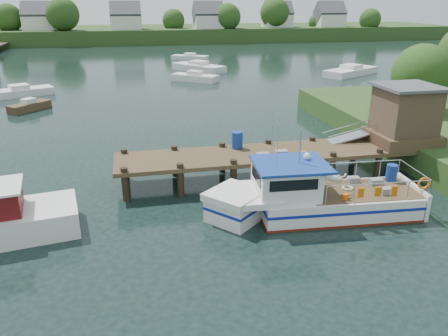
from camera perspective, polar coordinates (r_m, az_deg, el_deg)
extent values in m
plane|color=black|center=(22.15, 1.73, -1.58)|extent=(160.00, 160.00, 0.00)
cylinder|color=#332114|center=(32.77, 23.78, 6.96)|extent=(0.50, 0.50, 3.05)
sphere|color=#294819|center=(32.34, 24.42, 11.14)|extent=(3.90, 3.90, 3.90)
cube|color=#2C471D|center=(104.20, -9.68, 16.88)|extent=(140.00, 24.00, 3.00)
cylinder|color=#332114|center=(101.71, -26.09, 15.43)|extent=(0.60, 0.60, 4.20)
sphere|color=#294819|center=(101.56, -26.38, 17.16)|extent=(5.54, 5.54, 5.54)
cylinder|color=#332114|center=(95.81, -20.04, 16.21)|extent=(0.60, 0.60, 4.80)
sphere|color=#294819|center=(95.65, -20.32, 18.32)|extent=(6.34, 6.34, 6.34)
cylinder|color=#332114|center=(97.11, -13.15, 16.41)|extent=(0.60, 0.60, 3.00)
sphere|color=#294819|center=(96.97, -13.26, 17.72)|extent=(3.96, 3.96, 3.96)
cylinder|color=#332114|center=(99.57, -6.54, 17.08)|extent=(0.60, 0.60, 3.60)
sphere|color=#294819|center=(99.42, -6.61, 18.61)|extent=(4.75, 4.75, 4.75)
cylinder|color=#332114|center=(97.33, 0.46, 17.30)|extent=(0.60, 0.60, 4.20)
sphere|color=#294819|center=(97.18, 0.47, 19.13)|extent=(5.54, 5.54, 5.54)
cylinder|color=#332114|center=(102.15, 6.54, 17.52)|extent=(0.60, 0.60, 4.80)
sphere|color=#294819|center=(101.99, 6.63, 19.51)|extent=(6.34, 6.34, 6.34)
cylinder|color=#332114|center=(107.98, 11.98, 16.92)|extent=(0.60, 0.60, 3.00)
sphere|color=#294819|center=(107.86, 12.07, 18.10)|extent=(3.96, 3.96, 3.96)
cylinder|color=#332114|center=(109.29, 18.38, 16.54)|extent=(0.60, 0.60, 3.60)
sphere|color=#294819|center=(109.16, 18.54, 17.93)|extent=(4.75, 4.75, 4.75)
cube|color=silver|center=(99.43, -22.92, 16.91)|extent=(6.00, 5.00, 3.00)
cube|color=#47474C|center=(99.36, -23.08, 18.00)|extent=(6.20, 5.09, 5.09)
cube|color=silver|center=(96.95, -12.65, 17.93)|extent=(6.00, 5.00, 3.00)
cube|color=#47474C|center=(96.88, -12.75, 19.05)|extent=(6.20, 5.09, 5.09)
cube|color=silver|center=(97.43, -2.09, 18.41)|extent=(6.00, 5.00, 3.00)
cube|color=#47474C|center=(97.36, -2.10, 19.52)|extent=(6.20, 5.09, 5.09)
cube|color=silver|center=(103.33, 6.95, 18.43)|extent=(6.00, 5.00, 3.00)
cube|color=#47474C|center=(103.26, 7.00, 19.48)|extent=(6.20, 5.09, 5.09)
cube|color=silver|center=(106.84, 13.56, 18.11)|extent=(6.00, 5.00, 3.00)
cube|color=#47474C|center=(106.78, 13.65, 19.12)|extent=(6.20, 5.09, 5.09)
cube|color=#493622|center=(22.22, 6.78, 1.94)|extent=(16.00, 3.00, 0.20)
cylinder|color=black|center=(20.16, -12.75, -2.48)|extent=(0.32, 0.32, 1.90)
cylinder|color=black|center=(22.57, -12.75, 0.11)|extent=(0.32, 0.32, 1.90)
cylinder|color=black|center=(20.24, -5.67, -1.94)|extent=(0.32, 0.32, 1.90)
cylinder|color=black|center=(22.65, -6.43, 0.58)|extent=(0.32, 0.32, 1.90)
cylinder|color=black|center=(20.62, 1.24, -1.39)|extent=(0.32, 0.32, 1.90)
cylinder|color=black|center=(22.99, -0.23, 1.04)|extent=(0.32, 0.32, 1.90)
cylinder|color=black|center=(21.30, 7.81, -0.84)|extent=(0.32, 0.32, 1.90)
cylinder|color=black|center=(23.60, 5.73, 1.46)|extent=(0.32, 0.32, 1.90)
cylinder|color=black|center=(22.23, 13.89, -0.32)|extent=(0.32, 0.32, 1.90)
cylinder|color=black|center=(24.44, 11.33, 1.85)|extent=(0.32, 0.32, 1.90)
cylinder|color=black|center=(23.40, 19.43, 0.15)|extent=(0.32, 0.32, 1.90)
cylinder|color=black|center=(25.51, 16.51, 2.19)|extent=(0.32, 0.32, 1.90)
cylinder|color=black|center=(24.76, 24.40, 0.57)|extent=(0.32, 0.32, 1.90)
cylinder|color=black|center=(26.77, 21.25, 2.49)|extent=(0.32, 0.32, 1.90)
cube|color=#493622|center=(25.17, 22.15, 3.75)|extent=(3.20, 3.00, 0.60)
cube|color=#483628|center=(24.83, 22.60, 6.83)|extent=(2.60, 2.60, 2.40)
cube|color=#47474C|center=(24.57, 23.02, 9.76)|extent=(3.00, 3.00, 0.15)
cube|color=#A5A8AD|center=(24.74, 16.56, 4.05)|extent=(3.34, 0.90, 0.79)
cylinder|color=silver|center=(24.27, 17.12, 4.90)|extent=(3.34, 0.05, 0.76)
cylinder|color=silver|center=(24.94, 16.25, 5.41)|extent=(3.34, 0.05, 0.76)
cube|color=slate|center=(20.94, 5.08, 1.55)|extent=(0.60, 0.40, 0.30)
cube|color=slate|center=(21.42, 7.49, 1.91)|extent=(0.60, 0.40, 0.30)
cylinder|color=#D55D0C|center=(21.50, 10.26, 1.79)|extent=(0.30, 0.30, 0.28)
cylinder|color=navy|center=(22.38, 1.73, 3.68)|extent=(0.56, 0.56, 0.85)
cube|color=silver|center=(19.17, 14.43, -4.39)|extent=(6.70, 3.07, 1.00)
cube|color=silver|center=(18.03, 1.44, -5.36)|extent=(2.61, 2.61, 1.00)
cube|color=silver|center=(17.76, 1.45, -3.54)|extent=(2.86, 2.85, 0.30)
cube|color=silver|center=(17.93, 4.21, -3.45)|extent=(1.91, 2.60, 0.26)
cube|color=navy|center=(19.12, 14.46, -4.05)|extent=(6.79, 3.11, 0.12)
cube|color=navy|center=(17.98, 1.44, -5.00)|extent=(2.65, 2.65, 0.12)
cube|color=#641C0E|center=(19.37, 14.30, -5.62)|extent=(6.79, 3.09, 0.12)
cube|color=#493622|center=(19.38, 17.43, -2.78)|extent=(4.86, 2.68, 0.03)
cube|color=silver|center=(20.63, 23.24, -3.39)|extent=(0.36, 2.62, 1.18)
cube|color=silver|center=(17.99, 8.05, -1.61)|extent=(2.59, 2.43, 1.31)
cube|color=black|center=(16.88, 9.13, -2.27)|extent=(1.91, 0.17, 0.44)
cube|color=black|center=(18.91, 7.17, 0.44)|extent=(1.91, 0.17, 0.44)
cube|color=black|center=(17.60, 4.25, -1.05)|extent=(0.15, 1.57, 0.44)
cube|color=navy|center=(17.78, 8.71, 0.50)|extent=(3.13, 2.73, 0.10)
cylinder|color=silver|center=(17.64, 9.93, 2.80)|extent=(0.07, 0.07, 1.39)
cylinder|color=silver|center=(16.85, 7.04, 3.33)|extent=(0.02, 0.02, 2.09)
cylinder|color=silver|center=(17.65, 6.33, 4.19)|extent=(0.02, 0.02, 2.09)
sphere|color=silver|center=(18.27, 10.80, 1.50)|extent=(0.33, 0.33, 0.31)
cylinder|color=silver|center=(18.14, 19.64, -1.89)|extent=(4.35, 0.34, 0.04)
cylinder|color=silver|center=(20.14, 16.62, 0.73)|extent=(4.35, 0.34, 0.04)
cylinder|color=silver|center=(20.17, 23.70, -0.17)|extent=(0.21, 2.39, 0.04)
cylinder|color=silver|center=(17.44, 13.21, -3.59)|extent=(0.04, 0.04, 0.83)
cylinder|color=silver|center=(19.52, 10.77, -0.69)|extent=(0.04, 0.04, 0.83)
cylinder|color=silver|center=(17.87, 16.61, -3.32)|extent=(0.04, 0.04, 0.83)
cylinder|color=silver|center=(19.90, 13.87, -0.51)|extent=(0.04, 0.04, 0.83)
cylinder|color=silver|center=(18.36, 19.84, -3.06)|extent=(0.04, 0.04, 0.83)
cylinder|color=silver|center=(20.33, 16.84, -0.34)|extent=(0.04, 0.04, 0.83)
cylinder|color=silver|center=(18.90, 22.90, -2.80)|extent=(0.04, 0.04, 0.83)
cylinder|color=silver|center=(20.82, 19.67, -0.18)|extent=(0.04, 0.04, 0.83)
cylinder|color=silver|center=(19.37, 25.23, -2.59)|extent=(0.04, 0.04, 0.83)
cylinder|color=silver|center=(21.26, 21.87, -0.06)|extent=(0.04, 0.04, 0.83)
cube|color=slate|center=(19.28, 20.46, -2.81)|extent=(0.55, 0.38, 0.28)
cube|color=slate|center=(20.05, 19.22, -1.73)|extent=(0.55, 0.38, 0.28)
cube|color=slate|center=(19.97, 16.56, -1.50)|extent=(0.50, 0.36, 0.28)
cylinder|color=navy|center=(20.65, 21.04, -0.60)|extent=(0.52, 0.52, 0.77)
cylinder|color=#D55D0C|center=(18.26, 15.50, -3.61)|extent=(0.28, 0.28, 0.26)
torus|color=#BFB28C|center=(19.29, 15.83, -2.55)|extent=(0.52, 0.52, 0.10)
torus|color=#D55D0C|center=(19.77, 24.65, -1.84)|extent=(0.54, 0.12, 0.54)
cube|color=#D55D0C|center=(17.94, 17.42, -3.09)|extent=(0.25, 0.10, 0.39)
cube|color=#D55D0C|center=(18.24, 19.41, -2.93)|extent=(0.25, 0.10, 0.39)
cube|color=#D55D0C|center=(18.56, 21.33, -2.77)|extent=(0.25, 0.10, 0.39)
imported|color=silver|center=(18.26, 13.56, -1.27)|extent=(0.40, 0.58, 1.53)
cube|color=#493622|center=(39.67, -24.05, 7.32)|extent=(3.21, 3.38, 0.64)
cube|color=silver|center=(39.57, -24.16, 8.00)|extent=(1.27, 1.28, 0.41)
cube|color=silver|center=(69.38, -4.47, 14.21)|extent=(5.75, 4.30, 0.60)
cube|color=silver|center=(69.33, -4.48, 14.58)|extent=(1.99, 1.91, 0.38)
cube|color=silver|center=(46.19, -25.12, 8.92)|extent=(6.26, 4.23, 0.69)
cube|color=silver|center=(46.10, -25.22, 9.55)|extent=(2.10, 1.97, 0.45)
cube|color=silver|center=(50.08, -3.83, 11.66)|extent=(5.32, 4.61, 0.74)
cube|color=silver|center=(49.99, -3.84, 12.30)|extent=(1.95, 1.91, 0.48)
cube|color=silver|center=(56.41, 16.24, 11.98)|extent=(8.21, 6.33, 0.79)
cube|color=silver|center=(56.33, 16.30, 12.58)|extent=(2.88, 2.76, 0.51)
cube|color=silver|center=(57.79, -3.33, 12.96)|extent=(6.47, 7.51, 0.80)
cube|color=silver|center=(57.70, -3.35, 13.56)|extent=(2.68, 2.74, 0.52)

